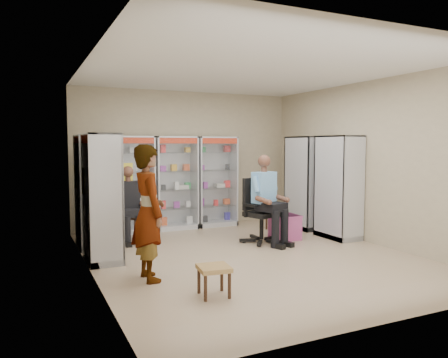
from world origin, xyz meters
name	(u,v)px	position (x,y,z in m)	size (l,w,h in m)	color
floor	(249,256)	(0.00, 0.00, 0.00)	(6.00, 6.00, 0.00)	tan
room_shell	(250,136)	(0.00, 0.00, 1.97)	(5.02, 6.02, 3.01)	tan
cabinet_back_left	(132,185)	(-1.30, 2.73, 1.00)	(0.90, 0.50, 2.00)	silver
cabinet_back_mid	(175,183)	(-0.35, 2.73, 1.00)	(0.90, 0.50, 2.00)	#A6A9AD
cabinet_back_right	(216,181)	(0.60, 2.73, 1.00)	(0.90, 0.50, 2.00)	#A3A4AA
cabinet_right_far	(305,183)	(2.23, 1.60, 1.00)	(0.50, 0.90, 2.00)	#BABCC2
cabinet_right_near	(338,187)	(2.23, 0.50, 1.00)	(0.50, 0.90, 2.00)	#B1B3B9
cabinet_left_far	(92,191)	(-2.23, 1.80, 1.00)	(0.50, 0.90, 2.00)	silver
cabinet_left_near	(102,198)	(-2.23, 0.70, 1.00)	(0.50, 0.90, 2.00)	#A3A5AA
wooden_chair	(128,216)	(-1.55, 2.00, 0.47)	(0.42, 0.42, 0.94)	black
seated_customer	(128,206)	(-1.55, 1.95, 0.67)	(0.44, 0.60, 1.34)	black
office_chair	(262,211)	(0.67, 0.77, 0.60)	(0.66, 0.66, 1.21)	black
seated_shopkeeper	(263,202)	(0.67, 0.72, 0.77)	(0.50, 0.70, 1.53)	#6BADD4
pink_trunk	(285,227)	(1.22, 0.83, 0.24)	(0.49, 0.47, 0.47)	#AF468E
tea_glass	(285,213)	(1.18, 0.77, 0.52)	(0.07, 0.07, 0.10)	#5D2607
woven_stool_a	(276,221)	(1.58, 1.74, 0.18)	(0.36, 0.36, 0.36)	#B3834B
woven_stool_b	(214,281)	(-1.29, -1.50, 0.18)	(0.37, 0.37, 0.37)	olive
standing_man	(149,213)	(-1.83, -0.54, 0.91)	(0.67, 0.44, 1.83)	#9C9C9E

